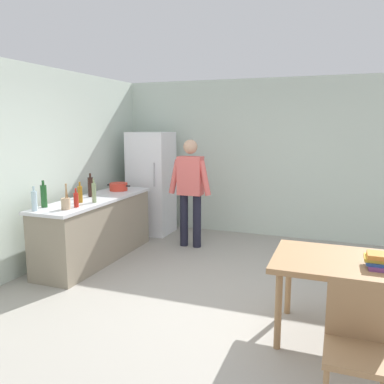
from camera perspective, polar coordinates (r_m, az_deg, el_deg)
ground_plane at (r=4.51m, az=2.88°, el=-15.62°), size 14.00×14.00×0.00m
wall_back at (r=7.02m, az=10.44°, el=4.78°), size 6.40×0.12×2.70m
wall_left at (r=5.63m, az=-22.48°, el=3.06°), size 0.12×5.60×2.70m
kitchen_counter at (r=5.88m, az=-13.60°, el=-5.14°), size 0.64×2.20×0.90m
refrigerator at (r=7.10m, az=-5.84°, el=1.28°), size 0.70×0.67×1.80m
person at (r=6.21m, az=-0.24°, el=0.87°), size 0.70×0.22×1.70m
dining_table at (r=3.80m, az=22.37°, el=-10.26°), size 1.40×0.90×0.75m
chair at (r=2.97m, az=22.74°, el=-18.98°), size 0.42×0.42×0.91m
cooking_pot at (r=6.36m, az=-10.51°, el=0.75°), size 0.40×0.28×0.12m
utensil_jar at (r=5.08m, az=-17.68°, el=-1.52°), size 0.11×0.11×0.32m
bottle_oil_amber at (r=5.47m, az=-15.79°, el=-0.27°), size 0.06×0.06×0.28m
bottle_water_clear at (r=5.12m, az=-21.71°, el=-1.15°), size 0.07×0.07×0.30m
bottle_vinegar_tall at (r=5.42m, az=-13.90°, el=-0.07°), size 0.06×0.06×0.32m
bottle_sauce_red at (r=5.18m, az=-16.31°, el=-1.07°), size 0.06×0.06×0.24m
bottle_wine_dark at (r=5.88m, az=-14.37°, el=0.75°), size 0.08×0.08×0.34m
bottle_wine_green at (r=5.30m, az=-20.52°, el=-0.51°), size 0.08×0.08×0.34m
book_stack at (r=3.67m, az=25.73°, el=-8.96°), size 0.29×0.23×0.12m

